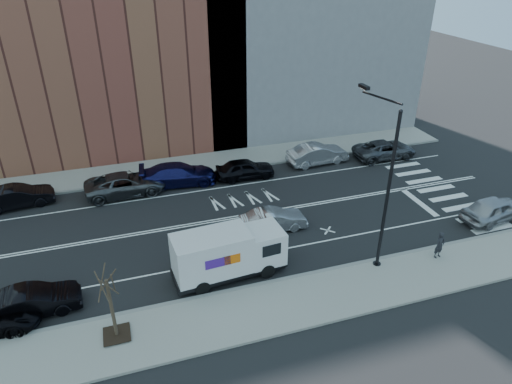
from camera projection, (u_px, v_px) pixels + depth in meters
ground at (222, 220)px, 29.64m from camera, size 120.00×120.00×0.00m
sidewalk_near at (266, 309)px, 22.25m from camera, size 44.00×3.60×0.15m
sidewalk_far at (195, 164)px, 36.96m from camera, size 44.00×3.60×0.15m
curb_near at (255, 286)px, 23.75m from camera, size 44.00×0.25×0.17m
curb_far at (200, 173)px, 35.45m from camera, size 44.00×0.25×0.17m
crosswalk at (430, 184)px, 33.98m from camera, size 3.00×14.00×0.01m
road_markings at (222, 220)px, 29.64m from camera, size 40.00×8.60×0.01m
bldg_brick at (67, 14)px, 35.26m from camera, size 26.00×10.00×22.00m
streetlight at (384, 181)px, 23.34m from camera, size 0.44×4.02×9.34m
street_tree at (113, 314)px, 20.03m from camera, size 1.20×1.20×3.75m
fedex_van at (228, 253)px, 23.99m from camera, size 6.15×2.50×2.75m
far_parked_b at (18, 197)px, 30.79m from camera, size 4.72×2.14×1.50m
far_parked_c at (126, 184)px, 32.36m from camera, size 5.74×2.85×1.56m
far_parked_d at (179, 174)px, 33.67m from camera, size 5.76×2.74×1.62m
far_parked_e at (245, 169)px, 34.59m from camera, size 4.54×2.00×1.52m
far_parked_f at (318, 154)px, 36.89m from camera, size 5.08×2.07×1.64m
far_parked_g at (385, 150)px, 37.92m from camera, size 5.30×2.48×1.47m
driving_sedan at (273, 220)px, 28.29m from camera, size 4.20×1.53×1.37m
near_parked_rear_a at (32, 302)px, 21.76m from camera, size 4.54×1.90×1.46m
near_parked_front at (495, 209)px, 29.25m from camera, size 4.89×2.44×1.60m
pedestrian at (440, 245)px, 25.48m from camera, size 0.66×0.51×1.62m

